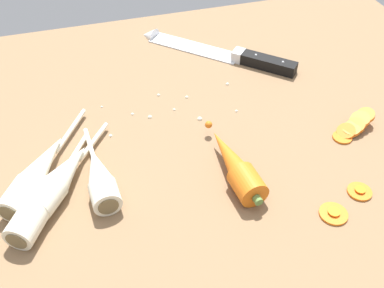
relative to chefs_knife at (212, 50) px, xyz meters
The scene contains 11 objects.
ground_plane 28.07cm from the chefs_knife, 116.58° to the right, with size 120.00×90.00×4.00cm, color brown.
chefs_knife is the anchor object (origin of this frame).
whole_carrot 34.73cm from the chefs_knife, 103.29° to the right, with size 5.25×18.02×4.20cm.
parsnip_front 43.29cm from the chefs_knife, 138.40° to the right, with size 13.43×17.42×4.00cm.
parsnip_mid_left 47.79cm from the chefs_knife, 137.54° to the right, with size 12.59×19.57×4.00cm.
parsnip_mid_right 40.78cm from the chefs_knife, 131.98° to the right, with size 4.66×17.96×4.00cm.
parsnip_back 44.75cm from the chefs_knife, 143.08° to the right, with size 13.95×21.52×4.00cm.
carrot_slice_stack 33.35cm from the chefs_knife, 64.13° to the right, with size 8.51×5.33×3.37cm.
carrot_slice_stray_near 42.91cm from the chefs_knife, 79.21° to the right, with size 3.51×3.51×0.70cm.
carrot_slice_stray_mid 44.68cm from the chefs_knife, 86.94° to the right, with size 3.93×3.93×0.70cm.
mince_crumbs 20.40cm from the chefs_knife, 126.73° to the right, with size 24.33×9.48×0.89cm.
Camera 1 is at (-14.18, -49.14, 47.24)cm, focal length 40.36 mm.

